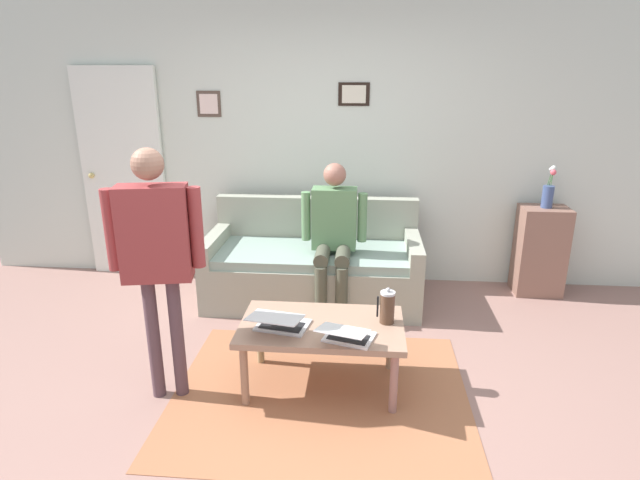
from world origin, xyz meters
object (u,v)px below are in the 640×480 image
(couch, at_px, (314,267))
(coffee_table, at_px, (322,331))
(french_press, at_px, (387,307))
(side_shelf, at_px, (540,251))
(person_seated, at_px, (334,230))
(laptop_left, at_px, (347,335))
(flower_vase, at_px, (548,193))
(interior_door, at_px, (124,175))
(laptop_center, at_px, (280,322))
(person_standing, at_px, (156,245))

(couch, height_order, coffee_table, couch)
(couch, xyz_separation_m, coffee_table, (-0.19, 1.39, 0.10))
(coffee_table, xyz_separation_m, french_press, (-0.42, -0.06, 0.16))
(side_shelf, bearing_deg, person_seated, 16.10)
(side_shelf, bearing_deg, laptop_left, 48.18)
(french_press, bearing_deg, flower_vase, -131.75)
(interior_door, distance_m, person_seated, 2.26)
(interior_door, xyz_separation_m, laptop_left, (-2.29, 2.09, -0.53))
(couch, xyz_separation_m, side_shelf, (-2.08, -0.32, 0.11))
(coffee_table, distance_m, laptop_center, 0.29)
(french_press, xyz_separation_m, person_seated, (0.41, -1.11, 0.16))
(laptop_left, height_order, person_seated, person_seated)
(interior_door, bearing_deg, couch, 165.75)
(coffee_table, height_order, french_press, french_press)
(couch, distance_m, flower_vase, 2.21)
(couch, height_order, person_standing, person_standing)
(couch, xyz_separation_m, laptop_left, (-0.36, 1.60, 0.19))
(couch, distance_m, laptop_left, 1.65)
(interior_door, relative_size, couch, 1.09)
(side_shelf, xyz_separation_m, flower_vase, (-0.00, -0.00, 0.54))
(side_shelf, bearing_deg, flower_vase, -145.57)
(coffee_table, distance_m, person_standing, 1.16)
(person_standing, bearing_deg, flower_vase, -146.49)
(interior_door, bearing_deg, person_standing, 119.29)
(laptop_center, bearing_deg, french_press, -166.99)
(person_standing, bearing_deg, laptop_center, -173.23)
(laptop_center, relative_size, french_press, 1.72)
(person_standing, bearing_deg, coffee_table, -169.26)
(french_press, height_order, flower_vase, flower_vase)
(french_press, distance_m, flower_vase, 2.25)
(flower_vase, height_order, person_seated, person_seated)
(flower_vase, bearing_deg, person_seated, 16.14)
(french_press, bearing_deg, person_seated, -69.51)
(flower_vase, height_order, person_standing, person_standing)
(couch, xyz_separation_m, person_standing, (0.78, 1.57, 0.72))
(laptop_left, xyz_separation_m, person_standing, (1.14, -0.03, 0.52))
(laptop_center, distance_m, french_press, 0.69)
(couch, xyz_separation_m, flower_vase, (-2.08, -0.32, 0.65))
(couch, relative_size, laptop_left, 4.59)
(couch, relative_size, person_seated, 1.47)
(interior_door, distance_m, person_standing, 2.37)
(laptop_left, distance_m, side_shelf, 2.58)
(laptop_center, xyz_separation_m, french_press, (-0.67, -0.15, 0.06))
(french_press, bearing_deg, side_shelf, -131.73)
(flower_vase, bearing_deg, laptop_center, 40.14)
(flower_vase, xyz_separation_m, person_seated, (1.89, 0.55, -0.23))
(laptop_left, distance_m, person_standing, 1.25)
(coffee_table, distance_m, laptop_left, 0.29)
(person_standing, bearing_deg, interior_door, -60.71)
(flower_vase, relative_size, person_standing, 0.24)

